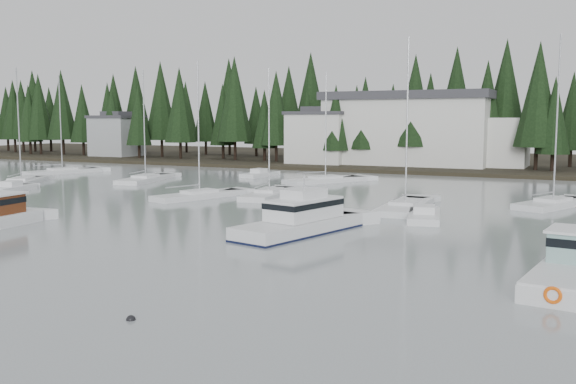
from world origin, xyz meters
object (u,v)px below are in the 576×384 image
Objects in this scene: harbor_inn at (421,129)px; sailboat_11 at (146,180)px; lobster_boat_teal at (573,273)px; runabout_1 at (424,218)px; sailboat_2 at (325,182)px; sailboat_10 at (63,173)px; runabout_3 at (259,175)px; cabin_cruiser_center at (301,223)px; sailboat_1 at (405,208)px; house_west at (320,136)px; house_far_west at (117,135)px; sailboat_5 at (200,197)px; sailboat_9 at (269,196)px; sailboat_6 at (21,184)px; runabout_0 at (11,190)px; sailboat_8 at (553,206)px.

sailboat_11 is (-24.24, -34.50, -5.71)m from harbor_inn.
lobster_boat_teal reaches higher than runabout_1.
sailboat_10 is at bearing 124.68° from sailboat_2.
lobster_boat_teal is at bearing -158.78° from runabout_1.
sailboat_2 reaches higher than runabout_3.
sailboat_2 is 1.94× the size of runabout_1.
sailboat_11 is 1.99× the size of runabout_1.
runabout_3 is (-21.98, 34.92, -0.52)m from cabin_cruiser_center.
harbor_inn is 2.16× the size of sailboat_10.
sailboat_2 is at bearing -99.38° from harbor_inn.
runabout_3 is (-27.76, 25.85, 0.00)m from runabout_1.
sailboat_2 is at bearing -81.26° from sailboat_11.
sailboat_1 is 2.36× the size of runabout_3.
sailboat_11 is (17.01, -3.77, -0.00)m from sailboat_10.
house_west reaches higher than house_far_west.
sailboat_11 is at bearing 66.12° from cabin_cruiser_center.
sailboat_5 is 6.56m from sailboat_9.
sailboat_6 is 1.07× the size of sailboat_9.
house_far_west is 1.46× the size of runabout_0.
cabin_cruiser_center is at bearing -68.13° from house_west.
sailboat_9 reaches higher than harbor_inn.
sailboat_5 is at bearing -42.77° from house_far_west.
house_west is 1.41× the size of runabout_1.
sailboat_1 is at bearing 145.79° from sailboat_8.
sailboat_6 reaches higher than sailboat_9.
sailboat_11 is at bearing 144.78° from runabout_3.
cabin_cruiser_center is 1.83× the size of runabout_0.
runabout_1 is at bearing -122.14° from sailboat_9.
sailboat_9 is (-14.00, 2.88, -0.01)m from sailboat_1.
sailboat_10 reaches higher than cabin_cruiser_center.
sailboat_9 reaches higher than lobster_boat_teal.
lobster_boat_teal is 47.14m from sailboat_2.
harbor_inn is 28.30m from runabout_3.
lobster_boat_teal is 37.79m from sailboat_5.
house_far_west is 0.64× the size of sailboat_2.
sailboat_5 is 0.89× the size of sailboat_8.
sailboat_9 reaches higher than runabout_3.
sailboat_8 is at bearing -89.20° from runabout_0.
house_far_west is 1.02× the size of lobster_boat_teal.
sailboat_6 is at bearing 118.66° from sailboat_11.
house_west is 59.31m from cabin_cruiser_center.
sailboat_2 is at bearing -6.17° from sailboat_9.
lobster_boat_teal is at bearing -115.72° from sailboat_2.
lobster_boat_teal is at bearing -103.15° from sailboat_5.
lobster_boat_teal is 61.55m from sailboat_6.
sailboat_6 is 1.99× the size of runabout_1.
runabout_3 is (19.54, 20.28, 0.07)m from sailboat_6.
harbor_inn is 51.14m from runabout_1.
runabout_0 is at bearing 154.22° from runabout_3.
sailboat_1 is at bearing -95.64° from runabout_0.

